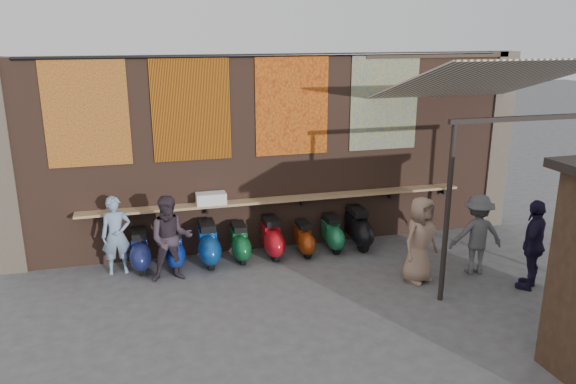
% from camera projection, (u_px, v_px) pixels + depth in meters
% --- Properties ---
extents(ground, '(70.00, 70.00, 0.00)m').
position_uv_depth(ground, '(313.00, 299.00, 9.68)').
color(ground, '#474749').
rests_on(ground, ground).
extents(brick_wall, '(10.00, 0.40, 4.00)m').
position_uv_depth(brick_wall, '(275.00, 153.00, 11.62)').
color(brick_wall, brown).
rests_on(brick_wall, ground).
extents(pier_left, '(0.50, 0.50, 4.00)m').
position_uv_depth(pier_left, '(1.00, 169.00, 10.33)').
color(pier_left, '#4C4238').
rests_on(pier_left, ground).
extents(pier_right, '(0.50, 0.50, 4.00)m').
position_uv_depth(pier_right, '(494.00, 140.00, 12.91)').
color(pier_right, '#4C4238').
rests_on(pier_right, ground).
extents(eating_counter, '(8.00, 0.32, 0.05)m').
position_uv_depth(eating_counter, '(280.00, 199.00, 11.53)').
color(eating_counter, '#9E7A51').
rests_on(eating_counter, brick_wall).
extents(shelf_box, '(0.59, 0.29, 0.23)m').
position_uv_depth(shelf_box, '(211.00, 199.00, 11.11)').
color(shelf_box, white).
rests_on(shelf_box, eating_counter).
extents(tapestry_redgold, '(1.50, 0.02, 2.00)m').
position_uv_depth(tapestry_redgold, '(86.00, 113.00, 10.24)').
color(tapestry_redgold, maroon).
rests_on(tapestry_redgold, brick_wall).
extents(tapestry_sun, '(1.50, 0.02, 2.00)m').
position_uv_depth(tapestry_sun, '(191.00, 109.00, 10.71)').
color(tapestry_sun, orange).
rests_on(tapestry_sun, brick_wall).
extents(tapestry_orange, '(1.50, 0.02, 2.00)m').
position_uv_depth(tapestry_orange, '(292.00, 105.00, 11.21)').
color(tapestry_orange, '#CC5F19').
rests_on(tapestry_orange, brick_wall).
extents(tapestry_multi, '(1.50, 0.02, 2.00)m').
position_uv_depth(tapestry_multi, '(384.00, 102.00, 11.70)').
color(tapestry_multi, '#275291').
rests_on(tapestry_multi, brick_wall).
extents(hang_rail, '(9.50, 0.06, 0.06)m').
position_uv_depth(hang_rail, '(277.00, 55.00, 10.85)').
color(hang_rail, black).
rests_on(hang_rail, brick_wall).
extents(scooter_stool_0, '(0.37, 0.82, 0.78)m').
position_uv_depth(scooter_stool_0, '(140.00, 251.00, 10.74)').
color(scooter_stool_0, navy).
rests_on(scooter_stool_0, ground).
extents(scooter_stool_1, '(0.35, 0.78, 0.74)m').
position_uv_depth(scooter_stool_1, '(174.00, 249.00, 10.88)').
color(scooter_stool_1, '#0E2B9B').
rests_on(scooter_stool_1, ground).
extents(scooter_stool_2, '(0.40, 0.89, 0.84)m').
position_uv_depth(scooter_stool_2, '(208.00, 244.00, 10.99)').
color(scooter_stool_2, navy).
rests_on(scooter_stool_2, ground).
extents(scooter_stool_3, '(0.35, 0.78, 0.74)m').
position_uv_depth(scooter_stool_3, '(240.00, 243.00, 11.20)').
color(scooter_stool_3, '#10542A').
rests_on(scooter_stool_3, ground).
extents(scooter_stool_4, '(0.38, 0.84, 0.80)m').
position_uv_depth(scooter_stool_4, '(272.00, 238.00, 11.38)').
color(scooter_stool_4, '#B70E19').
rests_on(scooter_stool_4, ground).
extents(scooter_stool_5, '(0.32, 0.71, 0.68)m').
position_uv_depth(scooter_stool_5, '(304.00, 239.00, 11.50)').
color(scooter_stool_5, maroon).
rests_on(scooter_stool_5, ground).
extents(scooter_stool_6, '(0.34, 0.76, 0.73)m').
position_uv_depth(scooter_stool_6, '(332.00, 233.00, 11.73)').
color(scooter_stool_6, '#1B6C41').
rests_on(scooter_stool_6, ground).
extents(scooter_stool_7, '(0.40, 0.89, 0.84)m').
position_uv_depth(scooter_stool_7, '(358.00, 228.00, 11.86)').
color(scooter_stool_7, black).
rests_on(scooter_stool_7, ground).
extents(diner_left, '(0.57, 0.39, 1.51)m').
position_uv_depth(diner_left, '(116.00, 235.00, 10.51)').
color(diner_left, '#778FAD').
rests_on(diner_left, ground).
extents(diner_right, '(0.80, 0.63, 1.62)m').
position_uv_depth(diner_right, '(171.00, 239.00, 10.18)').
color(diner_right, '#342832').
rests_on(diner_right, ground).
extents(shopper_navy, '(1.00, 0.92, 1.64)m').
position_uv_depth(shopper_navy, '(533.00, 245.00, 9.88)').
color(shopper_navy, '#1C1633').
rests_on(shopper_navy, ground).
extents(shopper_grey, '(1.08, 0.74, 1.54)m').
position_uv_depth(shopper_grey, '(477.00, 234.00, 10.50)').
color(shopper_grey, '#535357').
rests_on(shopper_grey, ground).
extents(shopper_tan, '(0.92, 0.77, 1.61)m').
position_uv_depth(shopper_tan, '(420.00, 240.00, 10.15)').
color(shopper_tan, '#92725D').
rests_on(shopper_tan, ground).
extents(awning_canvas, '(3.20, 3.28, 0.97)m').
position_uv_depth(awning_canvas, '(481.00, 81.00, 10.38)').
color(awning_canvas, beige).
rests_on(awning_canvas, brick_wall).
extents(awning_ledger, '(3.30, 0.08, 0.12)m').
position_uv_depth(awning_ledger, '(439.00, 55.00, 11.75)').
color(awning_ledger, '#33261C').
rests_on(awning_ledger, brick_wall).
extents(awning_header, '(3.00, 0.08, 0.08)m').
position_uv_depth(awning_header, '(532.00, 118.00, 9.13)').
color(awning_header, black).
rests_on(awning_header, awning_post_left).
extents(awning_post_left, '(0.09, 0.09, 3.10)m').
position_uv_depth(awning_post_left, '(447.00, 214.00, 9.21)').
color(awning_post_left, black).
rests_on(awning_post_left, ground).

